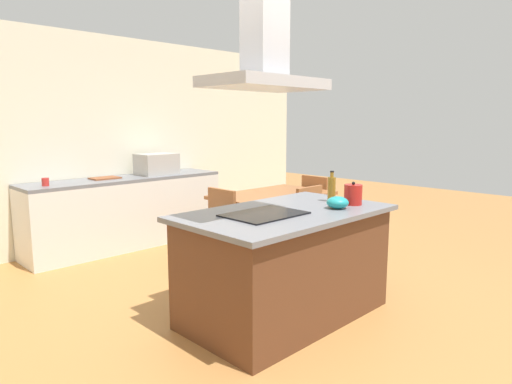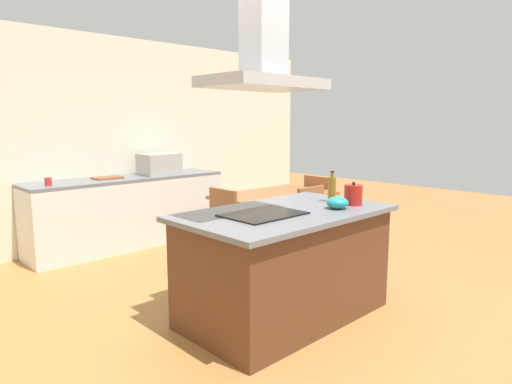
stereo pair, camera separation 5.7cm
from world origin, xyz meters
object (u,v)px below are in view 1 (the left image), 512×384
countertop_microwave (157,164)px  chair_at_right_end (319,204)px  tea_kettle (353,195)px  chair_facing_island (316,222)px  cooktop (264,214)px  coffee_mug_red (45,182)px  olive_oil_bottle (332,188)px  chair_at_left_end (214,225)px  cutting_board (105,178)px  range_hood (265,53)px  mixing_bowl (338,203)px  dining_table (273,200)px

countertop_microwave → chair_at_right_end: countertop_microwave is taller
tea_kettle → chair_facing_island: 1.17m
countertop_microwave → chair_facing_island: 2.39m
cooktop → coffee_mug_red: (-0.62, 2.80, 0.04)m
olive_oil_bottle → chair_at_left_end: 1.43m
cutting_board → range_hood: (-0.15, -2.93, 1.19)m
tea_kettle → range_hood: bearing=164.9°
olive_oil_bottle → mixing_bowl: size_ratio=1.51×
cutting_board → chair_at_left_end: cutting_board is taller
countertop_microwave → coffee_mug_red: (-1.48, -0.08, -0.09)m
olive_oil_bottle → countertop_microwave: 2.89m
dining_table → coffee_mug_red: bearing=144.5°
countertop_microwave → chair_at_right_end: size_ratio=0.56×
tea_kettle → dining_table: 1.69m
countertop_microwave → cutting_board: bearing=176.0°
countertop_microwave → coffee_mug_red: bearing=-177.0°
mixing_bowl → dining_table: (0.86, 1.55, -0.28)m
olive_oil_bottle → coffee_mug_red: 3.17m
cutting_board → chair_facing_island: size_ratio=0.38×
tea_kettle → countertop_microwave: 3.11m
countertop_microwave → cutting_board: size_ratio=1.47×
olive_oil_bottle → mixing_bowl: (-0.24, -0.24, -0.07)m
olive_oil_bottle → dining_table: olive_oil_bottle is taller
cutting_board → mixing_bowl: bearing=-81.6°
coffee_mug_red → chair_at_left_end: coffee_mug_red is taller
chair_facing_island → olive_oil_bottle: bearing=-134.1°
mixing_bowl → coffee_mug_red: mixing_bowl is taller
tea_kettle → olive_oil_bottle: olive_oil_bottle is taller
tea_kettle → coffee_mug_red: tea_kettle is taller
countertop_microwave → dining_table: size_ratio=0.36×
tea_kettle → cooktop: bearing=164.9°
chair_facing_island → range_hood: size_ratio=0.99×
coffee_mug_red → range_hood: (0.62, -2.80, 1.16)m
cutting_board → chair_at_right_end: bearing=-35.9°
cutting_board → countertop_microwave: bearing=-4.0°
tea_kettle → cutting_board: size_ratio=0.60×
cutting_board → range_hood: range_hood is taller
countertop_microwave → dining_table: countertop_microwave is taller
olive_oil_bottle → countertop_microwave: bearing=89.8°
countertop_microwave → cutting_board: (-0.72, 0.05, -0.13)m
mixing_bowl → chair_at_right_end: (1.78, 1.55, -0.44)m
mixing_bowl → tea_kettle: bearing=2.7°
coffee_mug_red → chair_facing_island: size_ratio=0.10×
chair_at_left_end → countertop_microwave: bearing=79.2°
chair_facing_island → chair_at_left_end: 1.13m
chair_at_right_end → range_hood: bearing=-151.5°
cutting_board → coffee_mug_red: bearing=-170.4°
tea_kettle → mixing_bowl: tea_kettle is taller
dining_table → chair_at_left_end: bearing=180.0°
cooktop → coffee_mug_red: bearing=102.4°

